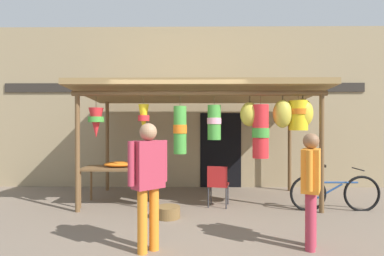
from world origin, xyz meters
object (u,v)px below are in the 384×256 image
at_px(display_table, 116,171).
at_px(parked_bicycle, 335,193).
at_px(customer_foreground, 311,181).
at_px(folding_chair, 218,182).
at_px(wicker_basket_by_table, 168,212).
at_px(vendor_in_orange, 148,176).
at_px(flower_heap_on_table, 120,164).

relative_size(display_table, parked_bicycle, 0.78).
bearing_deg(customer_foreground, folding_chair, 117.79).
relative_size(wicker_basket_by_table, vendor_in_orange, 0.26).
bearing_deg(wicker_basket_by_table, display_table, 141.48).
distance_m(display_table, vendor_in_orange, 2.67).
bearing_deg(display_table, parked_bicycle, -5.79).
bearing_deg(vendor_in_orange, parked_bicycle, 30.69).
distance_m(folding_chair, wicker_basket_by_table, 1.27).
relative_size(vendor_in_orange, customer_foreground, 1.09).
bearing_deg(flower_heap_on_table, display_table, -149.00).
xyz_separation_m(display_table, parked_bicycle, (4.40, -0.45, -0.35)).
xyz_separation_m(display_table, folding_chair, (2.14, -0.22, -0.20)).
relative_size(display_table, folding_chair, 1.62).
relative_size(flower_heap_on_table, parked_bicycle, 0.37).
relative_size(parked_bicycle, customer_foreground, 1.13).
bearing_deg(customer_foreground, vendor_in_orange, -176.65).
bearing_deg(wicker_basket_by_table, vendor_in_orange, -94.82).
distance_m(flower_heap_on_table, wicker_basket_by_table, 1.67).
height_order(folding_chair, wicker_basket_by_table, folding_chair).
bearing_deg(customer_foreground, wicker_basket_by_table, 146.65).
bearing_deg(folding_chair, parked_bicycle, -5.82).
xyz_separation_m(folding_chair, customer_foreground, (1.10, -2.08, 0.41)).
distance_m(flower_heap_on_table, vendor_in_orange, 2.67).
height_order(display_table, wicker_basket_by_table, display_table).
relative_size(flower_heap_on_table, wicker_basket_by_table, 1.47).
distance_m(folding_chair, customer_foreground, 2.39).
bearing_deg(parked_bicycle, display_table, 174.21).
height_order(folding_chair, customer_foreground, customer_foreground).
xyz_separation_m(parked_bicycle, vendor_in_orange, (-3.33, -1.98, 0.65)).
relative_size(folding_chair, wicker_basket_by_table, 1.92).
distance_m(flower_heap_on_table, parked_bicycle, 4.38).
bearing_deg(flower_heap_on_table, customer_foreground, -36.52).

